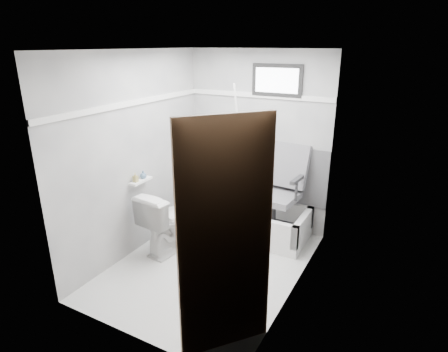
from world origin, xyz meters
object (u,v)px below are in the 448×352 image
Objects in this scene: bathtub at (251,220)px; soap_bottle_a at (135,177)px; office_chair at (275,190)px; door at (237,269)px; toilet at (170,221)px; soap_bottle_b at (143,175)px.

bathtub is 13.02× the size of soap_bottle_a.
door is at bearing -70.72° from office_chair.
door reaches higher than bathtub.
soap_bottle_a reaches higher than bathtub.
toilet is 6.93× the size of soap_bottle_a.
office_chair reaches higher than soap_bottle_b.
bathtub is 14.88× the size of soap_bottle_b.
office_chair is 11.27× the size of soap_bottle_b.
soap_bottle_a is at bearing 38.79° from toilet.
door is (1.60, -1.37, 0.61)m from toilet.
soap_bottle_a reaches higher than toilet.
office_chair is 1.37m from toilet.
door is at bearing 146.14° from toilet.
office_chair is 1.66m from soap_bottle_b.
soap_bottle_b is at bearing -140.81° from office_chair.
door reaches higher than soap_bottle_b.
soap_bottle_b is at bearing 145.61° from door.
bathtub is at bearing 44.83° from soap_bottle_a.
toilet is 0.40× the size of door.
soap_bottle_a is (-1.92, 1.17, -0.03)m from door.
office_chair is (0.31, 0.02, 0.48)m from bathtub.
soap_bottle_b is (-0.32, -0.06, 0.57)m from toilet.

